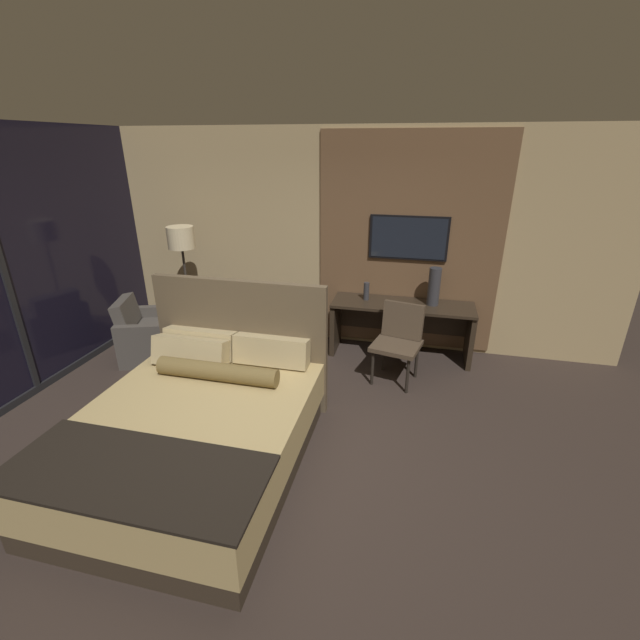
% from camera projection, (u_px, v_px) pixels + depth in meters
% --- Properties ---
extents(ground_plane, '(16.00, 16.00, 0.00)m').
position_uv_depth(ground_plane, '(279.00, 456.00, 3.82)').
color(ground_plane, '#332823').
extents(wall_back_tv_panel, '(7.20, 0.09, 2.80)m').
position_uv_depth(wall_back_tv_panel, '(347.00, 241.00, 5.59)').
color(wall_back_tv_panel, tan).
rests_on(wall_back_tv_panel, ground_plane).
extents(wall_left_window, '(0.06, 6.00, 2.80)m').
position_uv_depth(wall_left_window, '(4.00, 278.00, 4.31)').
color(wall_left_window, black).
rests_on(wall_left_window, ground_plane).
extents(bed, '(1.80, 2.22, 1.36)m').
position_uv_depth(bed, '(198.00, 427.00, 3.64)').
color(bed, '#33281E').
rests_on(bed, ground_plane).
extents(desk, '(1.77, 0.56, 0.72)m').
position_uv_depth(desk, '(402.00, 319.00, 5.49)').
color(desk, '#2D2319').
rests_on(desk, ground_plane).
extents(tv, '(0.97, 0.04, 0.55)m').
position_uv_depth(tv, '(409.00, 238.00, 5.31)').
color(tv, black).
extents(desk_chair, '(0.61, 0.60, 0.90)m').
position_uv_depth(desk_chair, '(399.00, 336.00, 4.91)').
color(desk_chair, '#4C3D2D').
rests_on(desk_chair, ground_plane).
extents(armchair_by_window, '(0.94, 0.96, 0.80)m').
position_uv_depth(armchair_by_window, '(152.00, 336.00, 5.53)').
color(armchair_by_window, '#47423D').
rests_on(armchair_by_window, ground_plane).
extents(floor_lamp, '(0.34, 0.34, 1.61)m').
position_uv_depth(floor_lamp, '(182.00, 247.00, 5.51)').
color(floor_lamp, '#282623').
rests_on(floor_lamp, ground_plane).
extents(vase_tall, '(0.15, 0.15, 0.47)m').
position_uv_depth(vase_tall, '(434.00, 287.00, 5.25)').
color(vase_tall, '#333338').
rests_on(vase_tall, desk).
extents(vase_short, '(0.07, 0.07, 0.23)m').
position_uv_depth(vase_short, '(366.00, 291.00, 5.47)').
color(vase_short, '#333338').
rests_on(vase_short, desk).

